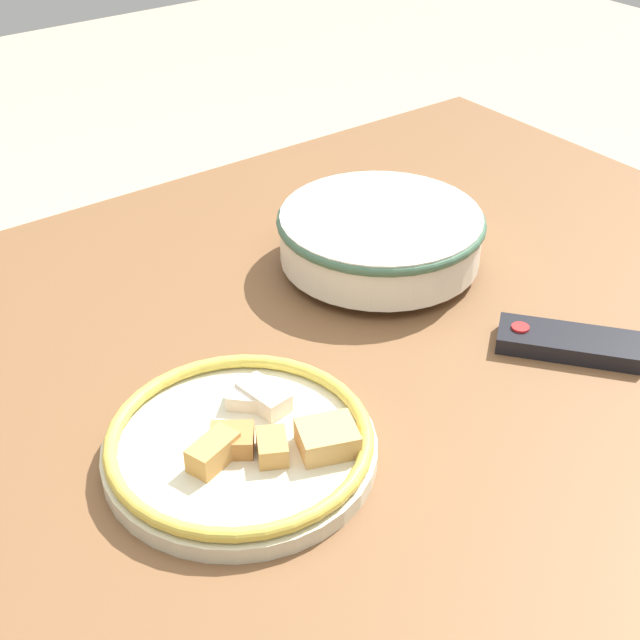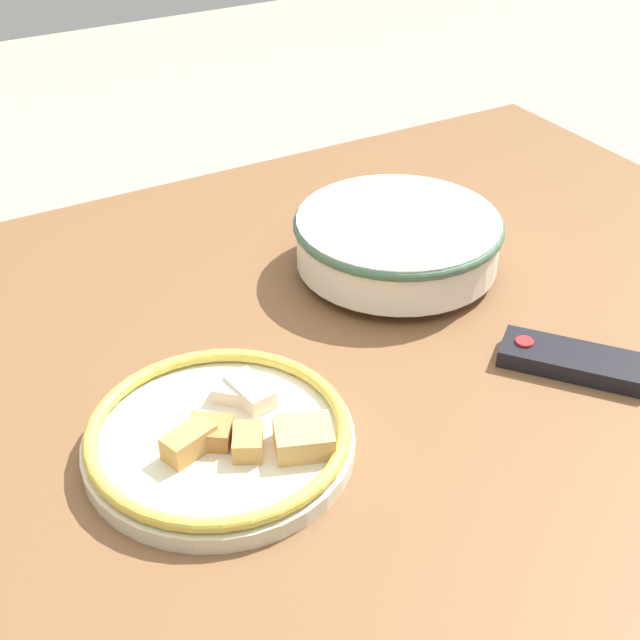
% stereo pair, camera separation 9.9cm
% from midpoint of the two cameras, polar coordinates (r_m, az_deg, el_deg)
% --- Properties ---
extents(dining_table, '(1.34, 0.95, 0.78)m').
position_cam_midpoint_polar(dining_table, '(1.09, -2.21, -4.89)').
color(dining_table, brown).
rests_on(dining_table, ground_plane).
extents(noodle_bowl, '(0.27, 0.27, 0.08)m').
position_cam_midpoint_polar(noodle_bowl, '(1.14, 1.39, 5.33)').
color(noodle_bowl, silver).
rests_on(noodle_bowl, dining_table).
extents(food_plate, '(0.27, 0.27, 0.04)m').
position_cam_midpoint_polar(food_plate, '(0.87, -8.27, -7.97)').
color(food_plate, beige).
rests_on(food_plate, dining_table).
extents(tv_remote, '(0.15, 0.16, 0.02)m').
position_cam_midpoint_polar(tv_remote, '(1.03, 13.05, -1.53)').
color(tv_remote, black).
rests_on(tv_remote, dining_table).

